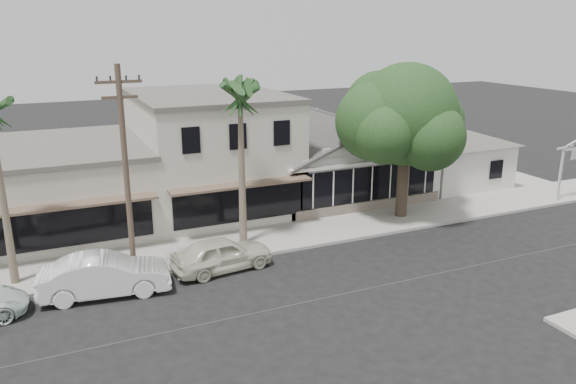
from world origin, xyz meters
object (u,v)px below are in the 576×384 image
car_0 (222,254)px  shade_tree (403,117)px  car_1 (105,275)px  utility_pole (126,169)px

car_0 → shade_tree: bearing=-82.3°
car_1 → shade_tree: bearing=-71.5°
utility_pole → shade_tree: (14.98, 1.98, 0.89)m
car_0 → car_1: (-5.00, -0.36, 0.07)m
utility_pole → car_0: bearing=-14.0°
utility_pole → shade_tree: utility_pole is taller
shade_tree → utility_pole: bearing=-172.5°
utility_pole → shade_tree: bearing=7.5°
utility_pole → car_0: (3.67, -0.92, -4.03)m
utility_pole → car_1: bearing=-136.2°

